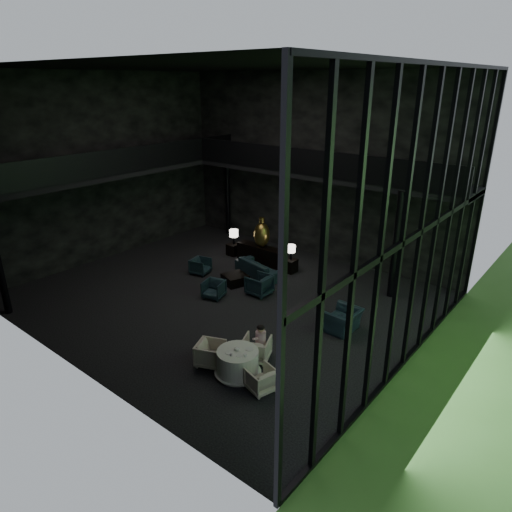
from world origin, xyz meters
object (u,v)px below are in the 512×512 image
Objects in this scene: lounge_armchair_west at (201,266)px; dining_chair_north at (256,348)px; window_armchair at (343,316)px; child at (261,335)px; bronze_urn at (262,234)px; table_lamp_left at (234,234)px; lounge_armchair_south at (214,289)px; side_table_right at (290,266)px; dining_chair_west at (211,353)px; side_table_left at (233,249)px; table_lamp_right at (291,249)px; lounge_armchair_east at (259,283)px; sofa at (259,265)px; coffee_table at (235,279)px; dining_table at (238,364)px; console at (261,254)px; dining_chair_east at (261,379)px.

dining_chair_north is (5.79, -3.41, 0.04)m from lounge_armchair_west.
child reaches higher than window_armchair.
bronze_urn is 1.94× the size of table_lamp_left.
child is at bearing -43.26° from lounge_armchair_south.
bronze_urn is at bearing 177.03° from side_table_right.
table_lamp_left is 0.89× the size of dining_chair_west.
dining_chair_west is 1.51m from child.
side_table_right is at bearing 0.41° from side_table_left.
table_lamp_right is 0.88× the size of lounge_armchair_south.
lounge_armchair_east is (0.34, -2.50, 0.19)m from side_table_right.
coffee_table is at bearing 92.79° from sofa.
lounge_armchair_east is 1.38m from coffee_table.
lounge_armchair_south is (-1.14, -1.29, -0.12)m from lounge_armchair_east.
side_table_left is 0.76× the size of lounge_armchair_west.
lounge_armchair_east is at bearing -74.87° from dining_chair_north.
child is at bearing -62.41° from table_lamp_right.
bronze_urn is at bearing -43.33° from sofa.
child is at bearing 90.21° from dining_table.
dining_table reaches higher than side_table_left.
dining_chair_north is (6.19, -5.96, -0.63)m from table_lamp_left.
table_lamp_left reaches higher than dining_table.
table_lamp_left is 7.87m from window_armchair.
table_lamp_right is at bearing 1.15° from side_table_left.
side_table_left is 0.62× the size of coffee_table.
child is (-0.00, 1.01, 0.45)m from dining_table.
window_armchair is 3.24m from dining_chair_north.
lounge_armchair_east is 1.72m from lounge_armchair_south.
table_lamp_right is 0.48× the size of dining_table.
console is 3.69× the size of dining_chair_east.
dining_chair_east is at bearing -48.99° from lounge_armchair_south.
table_lamp_right is 2.73m from coffee_table.
side_table_left is at bearing -176.21° from bronze_urn.
bronze_urn is 1.51× the size of coffee_table.
table_lamp_right is (1.60, -0.02, 0.63)m from console.
sofa is at bearing -142.30° from lounge_armchair_east.
sofa is 1.86× the size of dining_table.
child reaches higher than console.
window_armchair is 1.52× the size of dining_chair_north.
child is at bearing -17.56° from window_armchair.
console reaches higher than dining_chair_east.
table_lamp_right is at bearing -173.48° from lounge_armchair_east.
sofa is at bearing -50.81° from child.
side_table_left is 0.86× the size of table_lamp_right.
bronze_urn reaches higher than dining_chair_east.
dining_table is 1.66× the size of dining_chair_north.
console is 3.06× the size of dining_chair_north.
lounge_armchair_east is at bearing -82.23° from side_table_right.
side_table_left is 3.29m from table_lamp_right.
coffee_table is at bearing -115.94° from dining_chair_east.
lounge_armchair_west is at bearing -114.64° from bronze_urn.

